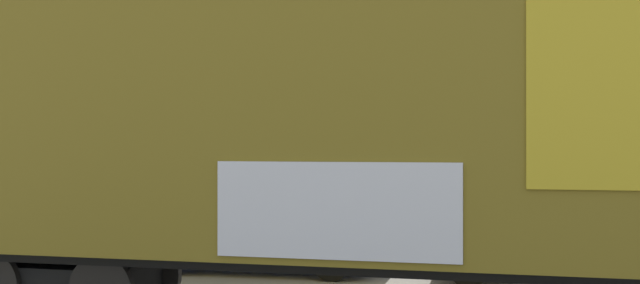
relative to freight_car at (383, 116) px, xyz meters
The scene contains 5 objects.
freight_car is the anchor object (origin of this frame).
flagpole 12.15m from the freight_car, 83.56° to the left, with size 0.66×1.46×8.62m.
hillside 57.08m from the freight_car, 90.11° to the left, with size 130.12×29.56×17.99m.
parked_car_blue 5.83m from the freight_car, 124.78° to the left, with size 4.62×2.02×1.66m.
parked_car_silver 5.39m from the freight_car, 62.21° to the left, with size 4.58×2.03×1.73m.
Camera 1 is at (1.91, -11.08, 2.38)m, focal length 49.08 mm.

